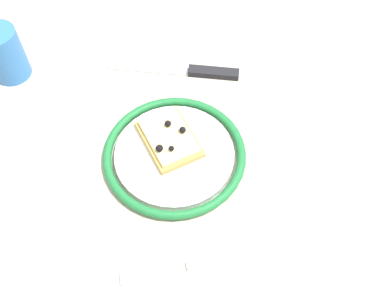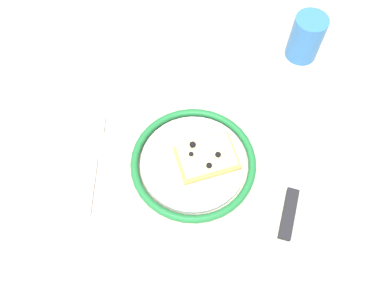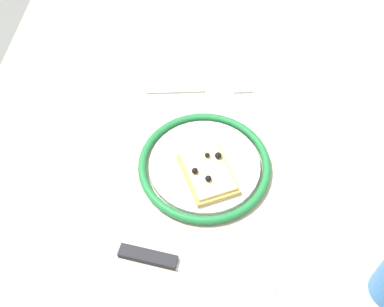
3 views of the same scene
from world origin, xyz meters
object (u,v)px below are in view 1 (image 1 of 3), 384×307
(plate, at_px, (174,154))
(knife, at_px, (195,72))
(fork, at_px, (191,266))
(cup, at_px, (5,54))
(pizza_slice_near, at_px, (169,138))
(dining_table, at_px, (160,169))

(plate, height_order, knife, plate)
(fork, xyz_separation_m, cup, (0.36, 0.31, 0.05))
(cup, bearing_deg, plate, -122.59)
(pizza_slice_near, height_order, cup, cup)
(dining_table, xyz_separation_m, cup, (0.16, 0.26, 0.13))
(plate, relative_size, cup, 2.36)
(knife, relative_size, fork, 1.19)
(dining_table, bearing_deg, knife, -24.09)
(dining_table, distance_m, pizza_slice_near, 0.11)
(dining_table, relative_size, pizza_slice_near, 8.53)
(pizza_slice_near, bearing_deg, plate, -161.12)
(plate, xyz_separation_m, cup, (0.18, 0.29, 0.04))
(fork, height_order, cup, cup)
(pizza_slice_near, xyz_separation_m, fork, (-0.20, -0.03, -0.02))
(pizza_slice_near, distance_m, cup, 0.33)
(knife, bearing_deg, cup, 88.66)
(plate, bearing_deg, cup, 57.41)
(plate, distance_m, fork, 0.18)
(pizza_slice_near, distance_m, knife, 0.16)
(plate, xyz_separation_m, knife, (0.18, -0.04, -0.00))
(cup, bearing_deg, dining_table, -120.92)
(pizza_slice_near, bearing_deg, dining_table, 73.30)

